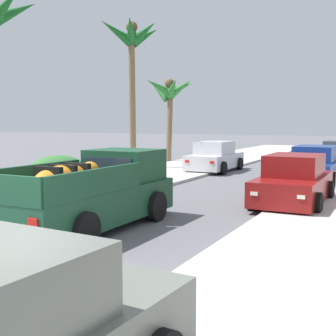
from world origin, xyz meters
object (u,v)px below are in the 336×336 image
object	(u,v)px
palm_tree_right_back	(170,93)
hedge_bush	(57,168)
pickup_truck	(92,194)
car_left_far	(294,182)
car_left_mid	(314,166)
palm_tree_right_mid	(132,45)
car_left_near	(215,157)

from	to	relation	value
palm_tree_right_back	hedge_bush	bearing A→B (deg)	-91.82
palm_tree_right_back	hedge_bush	xyz separation A→B (m)	(-0.32, -10.08, -3.76)
pickup_truck	car_left_far	xyz separation A→B (m)	(3.65, 5.22, -0.10)
car_left_mid	car_left_far	world-z (taller)	same
car_left_far	palm_tree_right_back	size ratio (longest dim) A/B	0.82
hedge_bush	palm_tree_right_mid	bearing A→B (deg)	86.93
palm_tree_right_mid	palm_tree_right_back	world-z (taller)	palm_tree_right_mid
car_left_mid	hedge_bush	distance (m)	10.83
hedge_bush	car_left_near	bearing A→B (deg)	55.34
car_left_far	hedge_bush	size ratio (longest dim) A/B	1.52
car_left_mid	palm_tree_right_back	world-z (taller)	palm_tree_right_back
pickup_truck	car_left_near	world-z (taller)	pickup_truck
car_left_near	hedge_bush	bearing A→B (deg)	-124.66
car_left_far	hedge_bush	world-z (taller)	car_left_far
car_left_near	car_left_mid	distance (m)	5.76
pickup_truck	palm_tree_right_mid	distance (m)	14.66
car_left_mid	palm_tree_right_mid	world-z (taller)	palm_tree_right_mid
palm_tree_right_back	car_left_mid	bearing A→B (deg)	-30.71
pickup_truck	palm_tree_right_back	world-z (taller)	palm_tree_right_back
pickup_truck	palm_tree_right_mid	size ratio (longest dim) A/B	0.67
car_left_near	car_left_far	distance (m)	9.56
pickup_truck	palm_tree_right_back	size ratio (longest dim) A/B	1.00
car_left_near	palm_tree_right_mid	distance (m)	7.29
car_left_far	hedge_bush	bearing A→B (deg)	173.81
palm_tree_right_mid	pickup_truck	bearing A→B (deg)	-62.55
pickup_truck	palm_tree_right_back	distance (m)	17.88
hedge_bush	palm_tree_right_back	bearing A→B (deg)	88.18
car_left_mid	pickup_truck	bearing A→B (deg)	-107.46
car_left_near	palm_tree_right_mid	size ratio (longest dim) A/B	0.55
palm_tree_right_mid	hedge_bush	world-z (taller)	palm_tree_right_mid
car_left_far	palm_tree_right_back	xyz separation A→B (m)	(-9.86, 11.18, 3.59)
pickup_truck	car_left_near	xyz separation A→B (m)	(-1.92, 13.00, -0.10)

